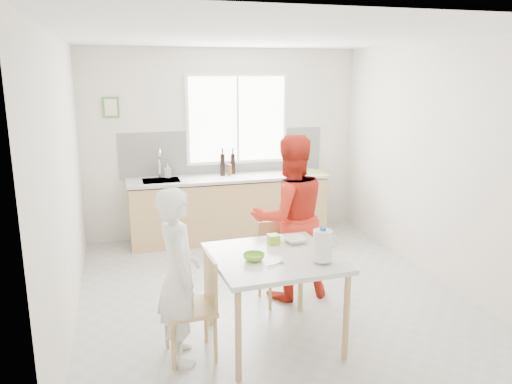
% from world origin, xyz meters
% --- Properties ---
extents(ground, '(4.50, 4.50, 0.00)m').
position_xyz_m(ground, '(0.00, 0.00, 0.00)').
color(ground, '#B7B7B2').
rests_on(ground, ground).
extents(room_shell, '(4.50, 4.50, 4.50)m').
position_xyz_m(room_shell, '(0.00, 0.00, 1.64)').
color(room_shell, silver).
rests_on(room_shell, ground).
extents(window, '(1.50, 0.06, 1.30)m').
position_xyz_m(window, '(0.20, 2.23, 1.70)').
color(window, white).
rests_on(window, room_shell).
extents(backsplash, '(3.00, 0.02, 0.65)m').
position_xyz_m(backsplash, '(0.00, 2.24, 1.23)').
color(backsplash, white).
rests_on(backsplash, room_shell).
extents(picture_frame, '(0.22, 0.03, 0.28)m').
position_xyz_m(picture_frame, '(-1.55, 2.23, 1.90)').
color(picture_frame, '#51873D').
rests_on(picture_frame, room_shell).
extents(kitchen_counter, '(2.84, 0.64, 1.37)m').
position_xyz_m(kitchen_counter, '(-0.00, 1.95, 0.42)').
color(kitchen_counter, tan).
rests_on(kitchen_counter, ground).
extents(dining_table, '(1.11, 1.11, 0.82)m').
position_xyz_m(dining_table, '(-0.26, -0.96, 0.73)').
color(dining_table, silver).
rests_on(dining_table, ground).
extents(chair_left, '(0.43, 0.43, 0.88)m').
position_xyz_m(chair_left, '(-0.94, -1.00, 0.48)').
color(chair_left, tan).
rests_on(chair_left, ground).
extents(chair_far, '(0.40, 0.40, 0.83)m').
position_xyz_m(chair_far, '(0.05, -0.14, 0.46)').
color(chair_far, tan).
rests_on(chair_far, ground).
extents(person_white, '(0.38, 0.56, 1.48)m').
position_xyz_m(person_white, '(-1.09, -1.01, 0.74)').
color(person_white, white).
rests_on(person_white, ground).
extents(person_red, '(0.88, 0.70, 1.75)m').
position_xyz_m(person_red, '(0.19, -0.09, 0.87)').
color(person_red, red).
rests_on(person_red, ground).
extents(bowl_green, '(0.19, 0.19, 0.06)m').
position_xyz_m(bowl_green, '(-0.46, -1.02, 0.84)').
color(bowl_green, '#7DC52D').
rests_on(bowl_green, dining_table).
extents(bowl_white, '(0.22, 0.22, 0.05)m').
position_xyz_m(bowl_white, '(0.03, -0.70, 0.84)').
color(bowl_white, white).
rests_on(bowl_white, dining_table).
extents(milk_jug, '(0.22, 0.16, 0.28)m').
position_xyz_m(milk_jug, '(0.08, -1.23, 0.97)').
color(milk_jug, white).
rests_on(milk_jug, dining_table).
extents(green_box, '(0.10, 0.10, 0.09)m').
position_xyz_m(green_box, '(-0.18, -0.68, 0.86)').
color(green_box, '#8FC12C').
rests_on(green_box, dining_table).
extents(spoon, '(0.15, 0.07, 0.01)m').
position_xyz_m(spoon, '(-0.33, -1.19, 0.83)').
color(spoon, '#A5A5AA').
rests_on(spoon, dining_table).
extents(cutting_board, '(0.37, 0.28, 0.01)m').
position_xyz_m(cutting_board, '(1.24, 1.90, 0.93)').
color(cutting_board, '#90B62A').
rests_on(cutting_board, kitchen_counter).
extents(wine_bottle_a, '(0.07, 0.07, 0.32)m').
position_xyz_m(wine_bottle_a, '(-0.07, 2.03, 1.08)').
color(wine_bottle_a, black).
rests_on(wine_bottle_a, kitchen_counter).
extents(wine_bottle_b, '(0.07, 0.07, 0.30)m').
position_xyz_m(wine_bottle_b, '(0.10, 2.12, 1.07)').
color(wine_bottle_b, black).
rests_on(wine_bottle_b, kitchen_counter).
extents(jar_amber, '(0.06, 0.06, 0.16)m').
position_xyz_m(jar_amber, '(0.03, 2.02, 1.00)').
color(jar_amber, brown).
rests_on(jar_amber, kitchen_counter).
extents(soap_bottle, '(0.10, 0.10, 0.19)m').
position_xyz_m(soap_bottle, '(-0.84, 2.14, 1.02)').
color(soap_bottle, '#999999').
rests_on(soap_bottle, kitchen_counter).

